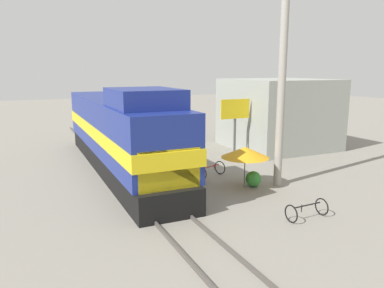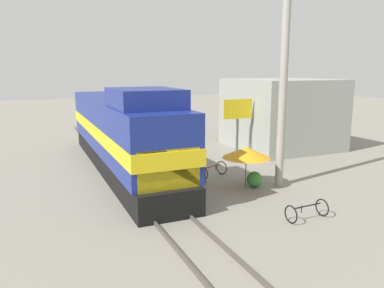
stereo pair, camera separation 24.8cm
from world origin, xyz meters
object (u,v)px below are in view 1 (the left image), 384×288
object	(u,v)px
locomotive	(120,134)
bicycle_spare	(307,210)
person_bystander	(201,164)
utility_pole	(282,72)
bicycle	(211,170)
vendor_umbrella	(245,152)
billboard_sign	(235,113)

from	to	relation	value
locomotive	bicycle_spare	size ratio (longest dim) A/B	10.22
locomotive	person_bystander	world-z (taller)	locomotive
utility_pole	bicycle	distance (m)	6.19
vendor_umbrella	bicycle_spare	size ratio (longest dim) A/B	1.39
bicycle	utility_pole	bearing A→B (deg)	-159.74
bicycle	bicycle_spare	world-z (taller)	bicycle
vendor_umbrella	bicycle	world-z (taller)	vendor_umbrella
bicycle	locomotive	bearing A→B (deg)	29.08
vendor_umbrella	utility_pole	bearing A→B (deg)	-11.95
billboard_sign	bicycle	size ratio (longest dim) A/B	2.17
utility_pole	billboard_sign	xyz separation A→B (m)	(1.18, 6.09, -2.63)
bicycle_spare	bicycle	bearing A→B (deg)	-176.82
billboard_sign	bicycle_spare	size ratio (longest dim) A/B	2.28
vendor_umbrella	locomotive	bearing A→B (deg)	130.71
vendor_umbrella	bicycle	xyz separation A→B (m)	(-0.67, 2.22, -1.36)
billboard_sign	person_bystander	xyz separation A→B (m)	(-4.44, -4.18, -1.88)
utility_pole	bicycle_spare	bearing A→B (deg)	-112.35
locomotive	billboard_sign	size ratio (longest dim) A/B	4.48
locomotive	utility_pole	xyz separation A→B (m)	(6.36, -5.79, 3.36)
billboard_sign	person_bystander	world-z (taller)	billboard_sign
utility_pole	vendor_umbrella	distance (m)	4.13
vendor_umbrella	billboard_sign	xyz separation A→B (m)	(2.86, 5.73, 1.12)
utility_pole	vendor_umbrella	xyz separation A→B (m)	(-1.68, 0.36, -3.75)
locomotive	bicycle	distance (m)	5.42
bicycle_spare	billboard_sign	bearing A→B (deg)	161.22
utility_pole	billboard_sign	distance (m)	6.74
billboard_sign	person_bystander	size ratio (longest dim) A/B	2.11
bicycle	bicycle_spare	xyz separation A→B (m)	(0.73, -6.53, -0.02)
utility_pole	bicycle	world-z (taller)	utility_pole
vendor_umbrella	person_bystander	distance (m)	2.35
person_bystander	billboard_sign	bearing A→B (deg)	43.25
bicycle	billboard_sign	bearing A→B (deg)	-67.34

